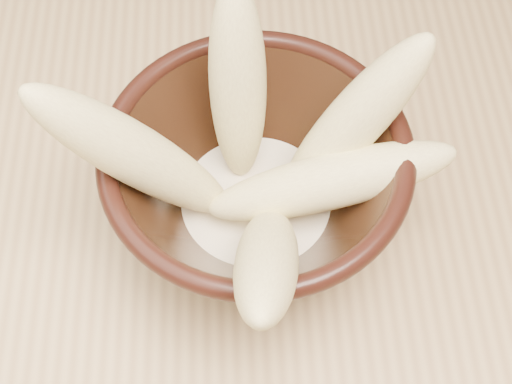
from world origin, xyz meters
TOP-DOWN VIEW (x-y plane):
  - table at (0.00, 0.00)m, footprint 1.20×0.80m
  - bowl at (0.09, 0.08)m, footprint 0.21×0.21m
  - milk_puddle at (0.09, 0.08)m, footprint 0.12×0.12m
  - banana_upright at (0.08, 0.12)m, footprint 0.04×0.08m
  - banana_left at (0.01, 0.07)m, footprint 0.14×0.05m
  - banana_right at (0.15, 0.10)m, footprint 0.13×0.08m
  - banana_across at (0.13, 0.07)m, footprint 0.18×0.05m
  - banana_front at (0.09, 0.00)m, footprint 0.06×0.16m

SIDE VIEW (x-z plane):
  - table at x=0.00m, z-range 0.30..1.05m
  - milk_puddle at x=0.09m, z-range 0.78..0.80m
  - bowl at x=0.09m, z-range 0.76..0.87m
  - banana_across at x=0.13m, z-range 0.79..0.88m
  - banana_front at x=0.09m, z-range 0.78..0.93m
  - banana_right at x=0.15m, z-range 0.78..0.94m
  - banana_left at x=0.01m, z-range 0.78..0.95m
  - banana_upright at x=0.08m, z-range 0.79..0.95m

